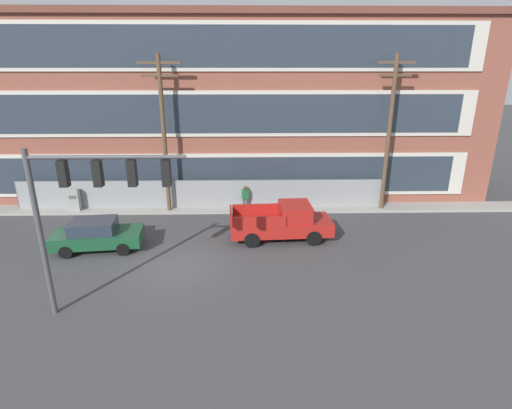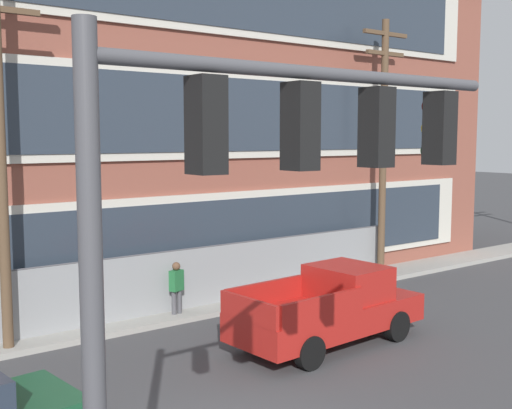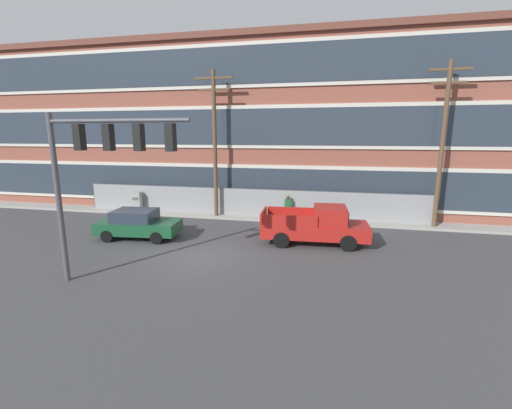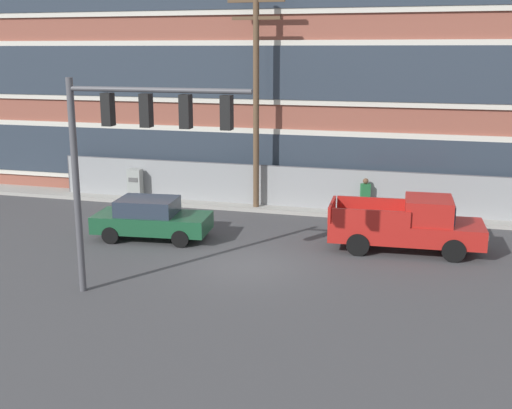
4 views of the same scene
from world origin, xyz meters
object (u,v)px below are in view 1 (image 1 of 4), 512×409
Objects in this scene: electrical_cabinet at (75,201)px; pedestrian_near_cabinet at (245,197)px; utility_pole_near_corner at (164,130)px; sedan_dark_green at (97,234)px; utility_pole_midblock at (389,129)px; pickup_truck_red at (283,222)px; traffic_signal_mast at (86,195)px.

electrical_cabinet is 10.73m from pedestrian_near_cabinet.
sedan_dark_green is at bearing -116.15° from utility_pole_near_corner.
sedan_dark_green is at bearing -58.66° from electrical_cabinet.
utility_pole_midblock is at bearing 0.06° from electrical_cabinet.
pedestrian_near_cabinet is at bearing 114.93° from pickup_truck_red.
pickup_truck_red is at bearing -65.07° from pedestrian_near_cabinet.
traffic_signal_mast is 12.79m from electrical_cabinet.
pickup_truck_red is at bearing -147.17° from utility_pole_midblock.
utility_pole_near_corner is at bearing 148.06° from pickup_truck_red.
pedestrian_near_cabinet is (7.44, 5.45, 0.18)m from sedan_dark_green.
pedestrian_near_cabinet is at bearing 179.86° from utility_pole_midblock.
sedan_dark_green is at bearing -143.78° from pedestrian_near_cabinet.
traffic_signal_mast reaches higher than pedestrian_near_cabinet.
utility_pole_midblock is at bearing 32.83° from pickup_truck_red.
electrical_cabinet is (-12.75, 4.31, -0.16)m from pickup_truck_red.
utility_pole_near_corner is at bearing 63.85° from sedan_dark_green.
traffic_signal_mast is at bearing -92.83° from utility_pole_near_corner.
pedestrian_near_cabinet is (-2.02, 4.35, 0.04)m from pickup_truck_red.
pickup_truck_red is 9.12m from utility_pole_near_corner.
pickup_truck_red reaches higher than sedan_dark_green.
pickup_truck_red is (7.37, 6.63, -3.73)m from traffic_signal_mast.
traffic_signal_mast is at bearing -63.80° from electrical_cabinet.
traffic_signal_mast is 12.75m from pedestrian_near_cabinet.
traffic_signal_mast is 10.91m from utility_pole_near_corner.
utility_pole_midblock reaches higher than pickup_truck_red.
pickup_truck_red is 1.23× the size of sedan_dark_green.
utility_pole_midblock is 19.95m from electrical_cabinet.
utility_pole_near_corner is at bearing 87.17° from traffic_signal_mast.
traffic_signal_mast is at bearing -69.30° from sedan_dark_green.
sedan_dark_green is 9.22m from pedestrian_near_cabinet.
pickup_truck_red is 3.25× the size of pedestrian_near_cabinet.
utility_pole_near_corner reaches higher than pickup_truck_red.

